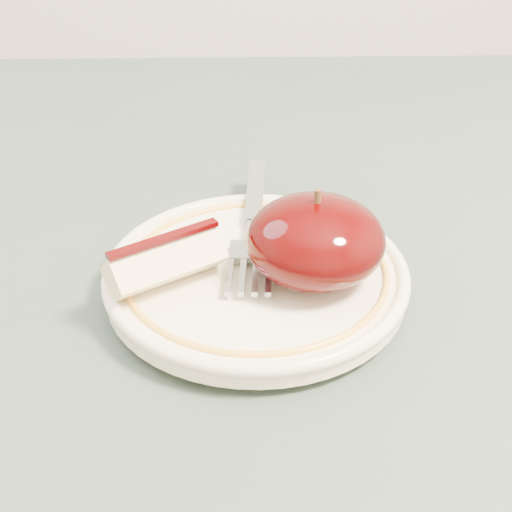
{
  "coord_description": "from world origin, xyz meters",
  "views": [
    {
      "loc": [
        0.07,
        -0.38,
        1.02
      ],
      "look_at": [
        0.08,
        -0.02,
        0.78
      ],
      "focal_mm": 50.0,
      "sensor_mm": 36.0,
      "label": 1
    }
  ],
  "objects_px": {
    "apple_half": "(315,241)",
    "fork": "(253,223)",
    "table": "(141,376)",
    "plate": "(256,275)"
  },
  "relations": [
    {
      "from": "apple_half",
      "to": "fork",
      "type": "xyz_separation_m",
      "value": [
        -0.04,
        0.06,
        -0.02
      ]
    },
    {
      "from": "fork",
      "to": "table",
      "type": "bearing_deg",
      "value": 112.35
    },
    {
      "from": "table",
      "to": "plate",
      "type": "height_order",
      "value": "plate"
    },
    {
      "from": "table",
      "to": "plate",
      "type": "bearing_deg",
      "value": -13.42
    },
    {
      "from": "plate",
      "to": "fork",
      "type": "xyz_separation_m",
      "value": [
        -0.0,
        0.05,
        0.01
      ]
    },
    {
      "from": "apple_half",
      "to": "plate",
      "type": "bearing_deg",
      "value": 166.84
    },
    {
      "from": "table",
      "to": "plate",
      "type": "distance_m",
      "value": 0.13
    },
    {
      "from": "plate",
      "to": "apple_half",
      "type": "height_order",
      "value": "apple_half"
    },
    {
      "from": "plate",
      "to": "apple_half",
      "type": "relative_size",
      "value": 2.28
    },
    {
      "from": "plate",
      "to": "apple_half",
      "type": "xyz_separation_m",
      "value": [
        0.03,
        -0.01,
        0.03
      ]
    }
  ]
}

